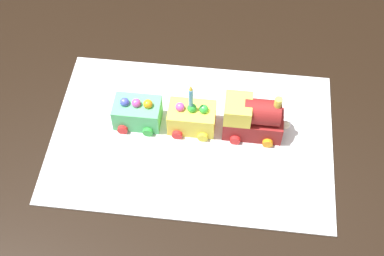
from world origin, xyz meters
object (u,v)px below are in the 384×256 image
dining_table (170,147)px  cake_car_hopper_lemon (192,117)px  birthday_candle (191,96)px  cake_car_tanker_mint_green (137,112)px  cake_locomotive (253,118)px

dining_table → cake_car_hopper_lemon: cake_car_hopper_lemon is taller
dining_table → birthday_candle: birthday_candle is taller
cake_car_tanker_mint_green → birthday_candle: size_ratio=1.63×
dining_table → cake_car_hopper_lemon: bearing=166.5°
cake_car_hopper_lemon → cake_locomotive: bearing=-180.0°
dining_table → cake_car_tanker_mint_green: 0.15m
cake_car_tanker_mint_green → dining_table: bearing=-168.6°
cake_car_tanker_mint_green → birthday_candle: 0.14m
dining_table → cake_locomotive: (-0.18, 0.01, 0.16)m
cake_locomotive → cake_car_tanker_mint_green: size_ratio=1.40×
cake_car_tanker_mint_green → cake_car_hopper_lemon: bearing=180.0°
cake_car_hopper_lemon → dining_table: bearing=-13.5°
cake_locomotive → cake_car_hopper_lemon: bearing=0.0°
cake_locomotive → cake_car_hopper_lemon: size_ratio=1.40×
cake_locomotive → birthday_candle: birthday_candle is taller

